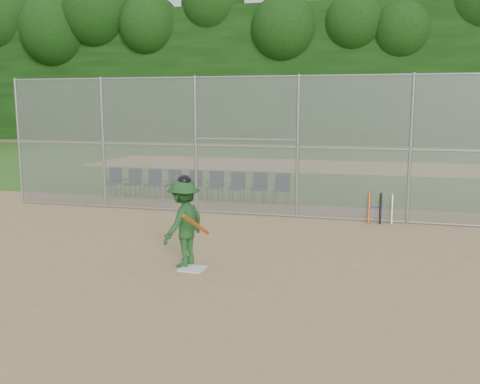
% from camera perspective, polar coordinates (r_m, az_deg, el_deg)
% --- Properties ---
extents(ground, '(100.00, 100.00, 0.00)m').
position_cam_1_polar(ground, '(10.78, -3.42, -7.88)').
color(ground, tan).
rests_on(ground, ground).
extents(grass_strip, '(100.00, 100.00, 0.00)m').
position_cam_1_polar(grass_strip, '(28.15, 8.08, 2.76)').
color(grass_strip, '#2C5F1C').
rests_on(grass_strip, ground).
extents(dirt_patch_far, '(24.00, 24.00, 0.00)m').
position_cam_1_polar(dirt_patch_far, '(28.15, 8.08, 2.76)').
color(dirt_patch_far, tan).
rests_on(dirt_patch_far, ground).
extents(backstop_fence, '(16.09, 0.09, 4.00)m').
position_cam_1_polar(backstop_fence, '(15.17, 2.42, 5.10)').
color(backstop_fence, gray).
rests_on(backstop_fence, ground).
extents(treeline, '(81.00, 60.00, 11.00)m').
position_cam_1_polar(treeline, '(30.04, 8.80, 13.65)').
color(treeline, black).
rests_on(treeline, ground).
extents(home_plate, '(0.48, 0.48, 0.02)m').
position_cam_1_polar(home_plate, '(10.60, -5.09, -8.15)').
color(home_plate, silver).
rests_on(home_plate, ground).
extents(batter_at_plate, '(1.02, 1.39, 1.84)m').
position_cam_1_polar(batter_at_plate, '(10.62, -6.02, -3.23)').
color(batter_at_plate, '#1E4C20').
rests_on(batter_at_plate, ground).
extents(water_cooler, '(0.32, 0.32, 0.41)m').
position_cam_1_polar(water_cooler, '(15.31, 14.03, -2.17)').
color(water_cooler, white).
rests_on(water_cooler, ground).
extents(spare_bats, '(0.66, 0.35, 0.83)m').
position_cam_1_polar(spare_bats, '(14.93, 14.76, -1.69)').
color(spare_bats, '#D84C14').
rests_on(spare_bats, ground).
extents(chair_0, '(0.54, 0.52, 0.96)m').
position_cam_1_polar(chair_0, '(19.32, -13.39, 1.03)').
color(chair_0, '#10173A').
rests_on(chair_0, ground).
extents(chair_1, '(0.54, 0.52, 0.96)m').
position_cam_1_polar(chair_1, '(18.98, -11.39, 0.95)').
color(chair_1, '#10173A').
rests_on(chair_1, ground).
extents(chair_2, '(0.54, 0.52, 0.96)m').
position_cam_1_polar(chair_2, '(18.66, -9.32, 0.87)').
color(chair_2, '#10173A').
rests_on(chair_2, ground).
extents(chair_3, '(0.54, 0.52, 0.96)m').
position_cam_1_polar(chair_3, '(18.37, -7.17, 0.79)').
color(chair_3, '#10173A').
rests_on(chair_3, ground).
extents(chair_4, '(0.54, 0.52, 0.96)m').
position_cam_1_polar(chair_4, '(18.10, -4.97, 0.70)').
color(chair_4, '#10173A').
rests_on(chair_4, ground).
extents(chair_5, '(0.54, 0.52, 0.96)m').
position_cam_1_polar(chair_5, '(17.87, -2.69, 0.61)').
color(chair_5, '#10173A').
rests_on(chair_5, ground).
extents(chair_6, '(0.54, 0.52, 0.96)m').
position_cam_1_polar(chair_6, '(17.66, -0.37, 0.52)').
color(chair_6, '#10173A').
rests_on(chair_6, ground).
extents(chair_7, '(0.54, 0.52, 0.96)m').
position_cam_1_polar(chair_7, '(17.48, 2.01, 0.42)').
color(chair_7, '#10173A').
rests_on(chair_7, ground).
extents(chair_8, '(0.54, 0.52, 0.96)m').
position_cam_1_polar(chair_8, '(17.33, 4.44, 0.32)').
color(chair_8, '#10173A').
rests_on(chair_8, ground).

